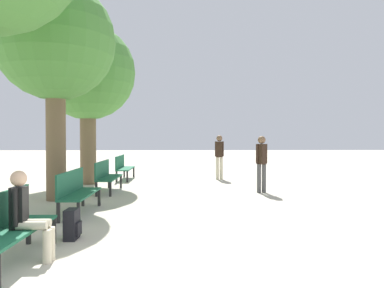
{
  "coord_description": "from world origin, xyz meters",
  "views": [
    {
      "loc": [
        0.03,
        -4.24,
        1.68
      ],
      "look_at": [
        0.23,
        4.0,
        1.5
      ],
      "focal_mm": 35.0,
      "sensor_mm": 36.0,
      "label": 1
    }
  ],
  "objects_px": {
    "tree_row_1": "(55,43)",
    "pedestrian_mid": "(219,154)",
    "bench_row_1": "(76,189)",
    "bench_row_2": "(106,174)",
    "pedestrian_near": "(262,160)",
    "backpack": "(72,224)",
    "bench_row_0": "(8,223)",
    "bench_row_3": "(123,166)",
    "tree_row_2": "(88,74)",
    "person_seated": "(27,213)"
  },
  "relations": [
    {
      "from": "tree_row_1",
      "to": "pedestrian_mid",
      "type": "relative_size",
      "value": 3.34
    },
    {
      "from": "bench_row_1",
      "to": "bench_row_2",
      "type": "relative_size",
      "value": 1.0
    },
    {
      "from": "pedestrian_mid",
      "to": "tree_row_1",
      "type": "bearing_deg",
      "value": -136.07
    },
    {
      "from": "bench_row_2",
      "to": "pedestrian_near",
      "type": "distance_m",
      "value": 4.67
    },
    {
      "from": "backpack",
      "to": "bench_row_0",
      "type": "bearing_deg",
      "value": -114.15
    },
    {
      "from": "tree_row_1",
      "to": "bench_row_3",
      "type": "bearing_deg",
      "value": 77.56
    },
    {
      "from": "bench_row_1",
      "to": "tree_row_1",
      "type": "bearing_deg",
      "value": 120.17
    },
    {
      "from": "tree_row_2",
      "to": "pedestrian_mid",
      "type": "xyz_separation_m",
      "value": [
        4.73,
        1.25,
        -2.87
      ]
    },
    {
      "from": "bench_row_3",
      "to": "tree_row_2",
      "type": "distance_m",
      "value": 3.69
    },
    {
      "from": "bench_row_2",
      "to": "bench_row_3",
      "type": "bearing_deg",
      "value": 90.0
    },
    {
      "from": "bench_row_0",
      "to": "bench_row_3",
      "type": "xyz_separation_m",
      "value": [
        0.0,
        9.49,
        0.0
      ]
    },
    {
      "from": "bench_row_1",
      "to": "tree_row_2",
      "type": "bearing_deg",
      "value": 101.32
    },
    {
      "from": "bench_row_1",
      "to": "bench_row_2",
      "type": "bearing_deg",
      "value": 90.0
    },
    {
      "from": "bench_row_2",
      "to": "tree_row_1",
      "type": "bearing_deg",
      "value": -125.42
    },
    {
      "from": "bench_row_1",
      "to": "person_seated",
      "type": "distance_m",
      "value": 3.12
    },
    {
      "from": "bench_row_2",
      "to": "person_seated",
      "type": "distance_m",
      "value": 6.27
    },
    {
      "from": "tree_row_1",
      "to": "pedestrian_near",
      "type": "xyz_separation_m",
      "value": [
        5.65,
        1.13,
        -3.13
      ]
    },
    {
      "from": "bench_row_2",
      "to": "backpack",
      "type": "bearing_deg",
      "value": -84.39
    },
    {
      "from": "bench_row_2",
      "to": "person_seated",
      "type": "bearing_deg",
      "value": -87.84
    },
    {
      "from": "bench_row_3",
      "to": "pedestrian_mid",
      "type": "height_order",
      "value": "pedestrian_mid"
    },
    {
      "from": "bench_row_1",
      "to": "tree_row_1",
      "type": "height_order",
      "value": "tree_row_1"
    },
    {
      "from": "bench_row_3",
      "to": "person_seated",
      "type": "xyz_separation_m",
      "value": [
        0.24,
        -9.43,
        0.12
      ]
    },
    {
      "from": "person_seated",
      "to": "backpack",
      "type": "distance_m",
      "value": 1.19
    },
    {
      "from": "bench_row_2",
      "to": "person_seated",
      "type": "relative_size",
      "value": 1.52
    },
    {
      "from": "bench_row_0",
      "to": "tree_row_2",
      "type": "height_order",
      "value": "tree_row_2"
    },
    {
      "from": "bench_row_0",
      "to": "pedestrian_near",
      "type": "relative_size",
      "value": 1.11
    },
    {
      "from": "tree_row_1",
      "to": "tree_row_2",
      "type": "xyz_separation_m",
      "value": [
        -0.0,
        3.31,
        -0.25
      ]
    },
    {
      "from": "bench_row_1",
      "to": "pedestrian_mid",
      "type": "height_order",
      "value": "pedestrian_mid"
    },
    {
      "from": "tree_row_1",
      "to": "pedestrian_near",
      "type": "bearing_deg",
      "value": 11.34
    },
    {
      "from": "bench_row_1",
      "to": "pedestrian_mid",
      "type": "bearing_deg",
      "value": 59.43
    },
    {
      "from": "tree_row_1",
      "to": "pedestrian_mid",
      "type": "bearing_deg",
      "value": 43.93
    },
    {
      "from": "bench_row_1",
      "to": "tree_row_2",
      "type": "distance_m",
      "value": 6.13
    },
    {
      "from": "bench_row_1",
      "to": "person_seated",
      "type": "bearing_deg",
      "value": -85.64
    },
    {
      "from": "backpack",
      "to": "bench_row_1",
      "type": "bearing_deg",
      "value": 104.12
    },
    {
      "from": "tree_row_1",
      "to": "backpack",
      "type": "bearing_deg",
      "value": -68.01
    },
    {
      "from": "pedestrian_mid",
      "to": "pedestrian_near",
      "type": "bearing_deg",
      "value": -75.01
    },
    {
      "from": "bench_row_1",
      "to": "backpack",
      "type": "xyz_separation_m",
      "value": [
        0.51,
        -2.03,
        -0.29
      ]
    },
    {
      "from": "tree_row_1",
      "to": "bench_row_1",
      "type": "bearing_deg",
      "value": -59.83
    },
    {
      "from": "bench_row_3",
      "to": "tree_row_1",
      "type": "bearing_deg",
      "value": -102.44
    },
    {
      "from": "person_seated",
      "to": "bench_row_0",
      "type": "bearing_deg",
      "value": -166.59
    },
    {
      "from": "bench_row_1",
      "to": "bench_row_0",
      "type": "bearing_deg",
      "value": -90.0
    },
    {
      "from": "tree_row_1",
      "to": "bench_row_2",
      "type": "bearing_deg",
      "value": 54.58
    },
    {
      "from": "tree_row_2",
      "to": "bench_row_0",
      "type": "bearing_deg",
      "value": -82.98
    },
    {
      "from": "tree_row_2",
      "to": "pedestrian_mid",
      "type": "distance_m",
      "value": 5.67
    },
    {
      "from": "person_seated",
      "to": "backpack",
      "type": "height_order",
      "value": "person_seated"
    },
    {
      "from": "backpack",
      "to": "person_seated",
      "type": "bearing_deg",
      "value": -104.18
    },
    {
      "from": "bench_row_2",
      "to": "tree_row_2",
      "type": "height_order",
      "value": "tree_row_2"
    },
    {
      "from": "pedestrian_near",
      "to": "bench_row_3",
      "type": "bearing_deg",
      "value": 143.35
    },
    {
      "from": "bench_row_3",
      "to": "person_seated",
      "type": "bearing_deg",
      "value": -88.56
    },
    {
      "from": "bench_row_0",
      "to": "person_seated",
      "type": "distance_m",
      "value": 0.27
    }
  ]
}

